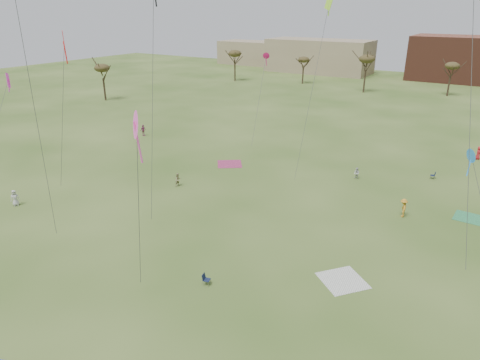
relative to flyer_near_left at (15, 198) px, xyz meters
The scene contains 17 objects.
ground 23.89m from the flyer_near_left, 12.19° to the right, with size 260.00×260.00×0.00m, color #315119.
flyer_near_left is the anchor object (origin of this frame).
spectator_fore_b 17.14m from the flyer_near_left, 49.89° to the left, with size 0.77×0.60×1.57m, color #9A9062.
flyer_mid_b 39.66m from the flyer_near_left, 28.35° to the left, with size 1.22×0.70×1.89m, color gold.
spectator_mid_d 27.48m from the flyer_near_left, 105.44° to the left, with size 1.05×0.44×1.80m, color #AD4882.
spectator_mid_e 38.30m from the flyer_near_left, 43.35° to the left, with size 0.69×0.53×1.41m, color silver.
flyer_far_b 57.83m from the flyer_near_left, 46.76° to the left, with size 0.89×0.58×1.82m, color red.
blanket_cream 34.01m from the flyer_near_left, ahead, with size 3.12×3.12×0.03m, color silver.
blanket_plum 25.53m from the flyer_near_left, 62.06° to the left, with size 3.15×3.15×0.03m, color #AA3463.
blanket_olive 46.16m from the flyer_near_left, 28.48° to the left, with size 2.62×2.62×0.03m, color #36955A.
camp_chair_center 25.10m from the flyer_near_left, ahead, with size 0.65×0.61×0.87m.
camp_chair_right 47.42m from the flyer_near_left, 41.21° to the left, with size 0.63×0.59×0.87m.
kites_aloft 28.46m from the flyer_near_left, 21.74° to the left, with size 74.83×49.98×22.94m.
tree_line 77.11m from the flyer_near_left, 74.54° to the left, with size 117.44×49.32×8.91m.
building_tan 110.65m from the flyer_near_left, 96.06° to the left, with size 32.00×14.00×10.00m, color #937F60.
building_brick 118.51m from the flyer_near_left, 76.15° to the left, with size 26.00×16.00×12.00m, color brown.
building_tan_west 124.20m from the flyer_near_left, 109.61° to the left, with size 20.00×12.00×8.00m, color #937F60.
Camera 1 is at (18.09, -16.91, 19.29)m, focal length 32.04 mm.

